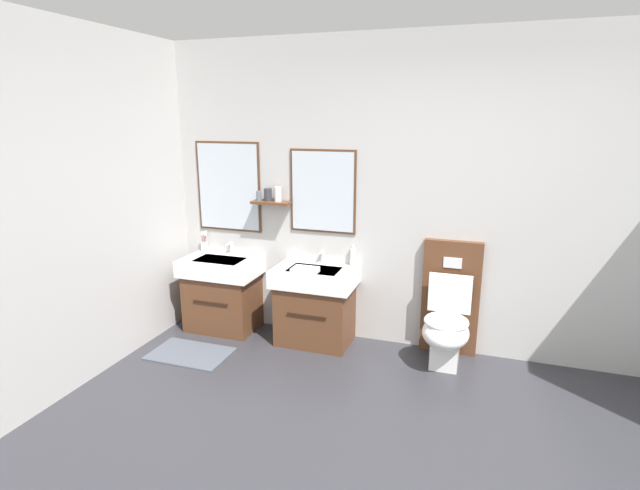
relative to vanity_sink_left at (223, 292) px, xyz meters
The scene contains 10 objects.
wall_back 2.30m from the vanity_sink_left, ahead, with size 5.43×0.27×2.67m.
bath_mat 0.70m from the vanity_sink_left, 90.00° to the right, with size 0.68×0.44×0.01m, color #474C56.
vanity_sink_left is the anchor object (origin of this frame).
tap_on_left_sink 0.44m from the vanity_sink_left, 90.00° to the left, with size 0.03×0.13×0.11m.
vanity_sink_right 0.94m from the vanity_sink_left, ahead, with size 0.72×0.50×0.70m.
tap_on_right_sink 1.04m from the vanity_sink_left, 11.07° to the left, with size 0.03×0.13×0.11m.
toilet 2.10m from the vanity_sink_left, ahead, with size 0.48×0.62×1.00m.
toothbrush_cup 0.51m from the vanity_sink_left, 148.70° to the left, with size 0.07×0.07×0.21m.
soap_dispenser 1.31m from the vanity_sink_left, ahead, with size 0.06×0.06×0.20m.
folded_hand_towel 0.98m from the vanity_sink_left, ahead, with size 0.22×0.16×0.04m, color white.
Camera 1 is at (0.24, -2.10, 2.00)m, focal length 27.93 mm.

